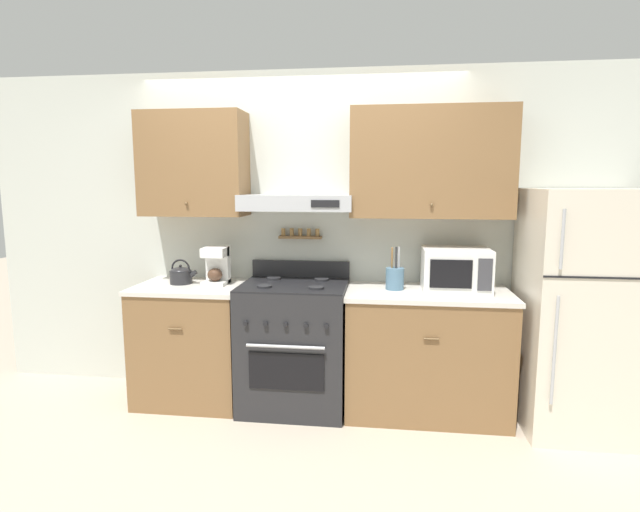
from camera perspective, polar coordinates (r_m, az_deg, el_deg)
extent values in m
plane|color=#B2A38E|center=(3.73, -3.78, -18.60)|extent=(16.00, 16.00, 0.00)
cube|color=silver|center=(4.01, -2.08, 2.41)|extent=(5.20, 0.08, 2.55)
cube|color=brown|center=(4.01, -14.23, 10.13)|extent=(0.80, 0.33, 0.79)
sphere|color=brown|center=(3.85, -15.04, 5.81)|extent=(0.02, 0.02, 0.02)
cube|color=brown|center=(3.75, 12.54, 10.33)|extent=(1.15, 0.33, 0.79)
sphere|color=brown|center=(3.57, 12.65, 5.73)|extent=(0.02, 0.02, 0.02)
cube|color=#ADAFB5|center=(3.77, -2.67, 6.11)|extent=(0.85, 0.37, 0.12)
cube|color=black|center=(3.55, 0.59, 5.99)|extent=(0.20, 0.01, 0.05)
cube|color=brown|center=(3.94, -2.27, 2.15)|extent=(0.34, 0.07, 0.02)
cylinder|color=olive|center=(3.96, -4.22, 2.75)|extent=(0.03, 0.03, 0.06)
cylinder|color=olive|center=(3.94, -3.25, 2.74)|extent=(0.03, 0.03, 0.06)
cylinder|color=olive|center=(3.93, -2.27, 2.73)|extent=(0.03, 0.03, 0.06)
cylinder|color=olive|center=(3.92, -1.29, 2.72)|extent=(0.03, 0.03, 0.06)
cylinder|color=olive|center=(3.91, -0.31, 2.71)|extent=(0.03, 0.03, 0.06)
cube|color=brown|center=(4.07, -14.28, -9.75)|extent=(0.80, 0.62, 0.89)
cube|color=silver|center=(3.95, -14.52, -3.42)|extent=(0.83, 0.64, 0.03)
cylinder|color=brown|center=(3.72, -16.23, -8.02)|extent=(0.10, 0.01, 0.01)
cube|color=brown|center=(3.81, 12.07, -10.93)|extent=(1.15, 0.62, 0.89)
cube|color=silver|center=(3.69, 12.29, -4.18)|extent=(1.18, 0.64, 0.03)
cylinder|color=brown|center=(3.44, 12.61, -9.25)|extent=(0.10, 0.01, 0.01)
cube|color=#232326|center=(3.83, -2.94, -10.26)|extent=(0.78, 0.64, 0.94)
cube|color=black|center=(3.55, -3.89, -13.05)|extent=(0.53, 0.01, 0.26)
cylinder|color=#ADAFB5|center=(3.47, -4.00, -10.31)|extent=(0.55, 0.02, 0.02)
cube|color=black|center=(3.70, -2.99, -3.29)|extent=(0.78, 0.64, 0.01)
cylinder|color=#232326|center=(3.59, -6.37, -3.46)|extent=(0.11, 0.11, 0.02)
cylinder|color=#232326|center=(3.52, -0.44, -3.64)|extent=(0.11, 0.11, 0.02)
cylinder|color=#232326|center=(3.89, -5.30, -2.55)|extent=(0.11, 0.11, 0.02)
cylinder|color=#232326|center=(3.82, 0.18, -2.70)|extent=(0.11, 0.11, 0.02)
cylinder|color=black|center=(3.50, -8.51, -7.62)|extent=(0.03, 0.02, 0.03)
cylinder|color=black|center=(3.47, -6.26, -7.74)|extent=(0.03, 0.02, 0.03)
cylinder|color=black|center=(3.44, -3.97, -7.85)|extent=(0.03, 0.02, 0.03)
cylinder|color=black|center=(3.41, -1.64, -7.95)|extent=(0.03, 0.02, 0.03)
cylinder|color=black|center=(3.40, 0.72, -8.04)|extent=(0.03, 0.02, 0.03)
cube|color=#232326|center=(3.98, -2.23, -1.45)|extent=(0.78, 0.04, 0.13)
cube|color=beige|center=(3.86, 27.75, -5.54)|extent=(0.76, 0.74, 1.65)
cube|color=black|center=(3.46, 30.22, -2.19)|extent=(0.76, 0.01, 0.01)
cylinder|color=#ADAFB5|center=(3.32, 25.98, 1.73)|extent=(0.02, 0.02, 0.36)
cylinder|color=#ADAFB5|center=(3.46, 25.24, -9.77)|extent=(0.02, 0.02, 0.69)
cylinder|color=#232326|center=(4.01, -15.61, -2.35)|extent=(0.17, 0.17, 0.10)
ellipsoid|color=#232326|center=(4.00, -15.64, -1.64)|extent=(0.16, 0.16, 0.06)
sphere|color=black|center=(3.99, -15.66, -1.10)|extent=(0.02, 0.02, 0.02)
cylinder|color=#232326|center=(3.97, -14.55, -2.17)|extent=(0.10, 0.04, 0.09)
torus|color=black|center=(3.99, -15.65, -1.40)|extent=(0.15, 0.01, 0.15)
cube|color=white|center=(3.91, -11.79, -2.99)|extent=(0.18, 0.20, 0.03)
cube|color=white|center=(3.95, -11.55, -0.98)|extent=(0.18, 0.08, 0.29)
cube|color=white|center=(3.86, -11.94, 0.44)|extent=(0.18, 0.16, 0.07)
ellipsoid|color=#4C3323|center=(3.88, -11.92, -2.10)|extent=(0.11, 0.11, 0.10)
cube|color=white|center=(3.73, 15.23, -1.49)|extent=(0.47, 0.38, 0.31)
cube|color=black|center=(3.53, 14.74, -2.00)|extent=(0.28, 0.01, 0.20)
cube|color=#38383D|center=(3.57, 18.35, -2.05)|extent=(0.09, 0.01, 0.22)
cylinder|color=slate|center=(3.69, 8.55, -2.58)|extent=(0.13, 0.13, 0.16)
cylinder|color=olive|center=(3.65, 8.24, -0.23)|extent=(0.01, 0.05, 0.16)
cylinder|color=#28282B|center=(3.66, 8.70, -0.21)|extent=(0.01, 0.04, 0.16)
cylinder|color=#B2B2B7|center=(3.67, 9.01, -0.19)|extent=(0.01, 0.03, 0.16)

